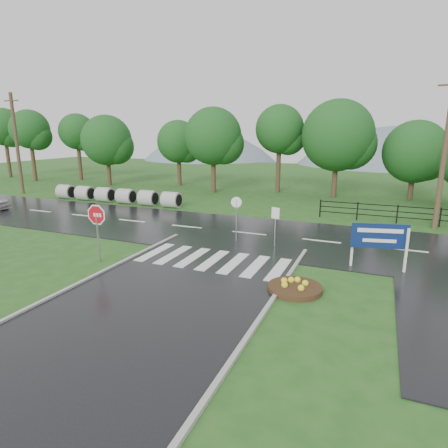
% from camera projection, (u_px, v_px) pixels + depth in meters
% --- Properties ---
extents(ground, '(120.00, 120.00, 0.00)m').
position_uv_depth(ground, '(150.00, 309.00, 12.19)').
color(ground, '#23521B').
rests_on(ground, ground).
extents(main_road, '(90.00, 8.00, 0.04)m').
position_uv_depth(main_road, '(249.00, 234.00, 21.15)').
color(main_road, black).
rests_on(main_road, ground).
extents(walkway, '(2.20, 11.00, 0.04)m').
position_uv_depth(walkway, '(430.00, 303.00, 12.59)').
color(walkway, black).
rests_on(walkway, ground).
extents(crosswalk, '(6.50, 2.80, 0.02)m').
position_uv_depth(crosswalk, '(213.00, 260.00, 16.65)').
color(crosswalk, silver).
rests_on(crosswalk, ground).
extents(curb_right, '(0.15, 24.00, 0.12)m').
position_uv_depth(curb_right, '(189.00, 428.00, 7.27)').
color(curb_right, '#A3A39B').
rests_on(curb_right, ground).
extents(fence_west, '(9.58, 0.08, 1.20)m').
position_uv_depth(fence_west, '(397.00, 212.00, 23.45)').
color(fence_west, black).
rests_on(fence_west, ground).
extents(hills, '(102.00, 48.00, 48.00)m').
position_uv_depth(hills, '(356.00, 244.00, 72.83)').
color(hills, slate).
rests_on(hills, ground).
extents(treeline, '(83.20, 5.20, 10.00)m').
position_uv_depth(treeline, '(311.00, 197.00, 33.32)').
color(treeline, '#154519').
rests_on(treeline, ground).
extents(culvert_pipes, '(11.80, 1.20, 1.20)m').
position_uv_depth(culvert_pipes, '(115.00, 195.00, 30.44)').
color(culvert_pipes, '#9E9B93').
rests_on(culvert_pipes, ground).
extents(stop_sign, '(1.22, 0.08, 2.75)m').
position_uv_depth(stop_sign, '(97.00, 220.00, 16.14)').
color(stop_sign, '#939399').
rests_on(stop_sign, ground).
extents(estate_billboard, '(2.21, 0.57, 1.98)m').
position_uv_depth(estate_billboard, '(380.00, 238.00, 15.34)').
color(estate_billboard, silver).
rests_on(estate_billboard, ground).
extents(flower_bed, '(1.97, 1.97, 0.39)m').
position_uv_depth(flower_bed, '(295.00, 287.00, 13.53)').
color(flower_bed, '#332111').
rests_on(flower_bed, ground).
extents(reg_sign_small, '(0.44, 0.16, 2.03)m').
position_uv_depth(reg_sign_small, '(275.00, 219.00, 18.34)').
color(reg_sign_small, '#939399').
rests_on(reg_sign_small, ground).
extents(reg_sign_round, '(0.55, 0.14, 2.38)m').
position_uv_depth(reg_sign_round, '(236.00, 214.00, 19.33)').
color(reg_sign_round, '#939399').
rests_on(reg_sign_round, ground).
extents(utility_pole_west, '(1.61, 0.30, 9.04)m').
position_uv_depth(utility_pole_west, '(17.00, 144.00, 34.10)').
color(utility_pole_west, '#473523').
rests_on(utility_pole_west, ground).
extents(utility_pole_east, '(1.56, 0.40, 8.83)m').
position_uv_depth(utility_pole_east, '(445.00, 152.00, 21.33)').
color(utility_pole_east, '#473523').
rests_on(utility_pole_east, ground).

